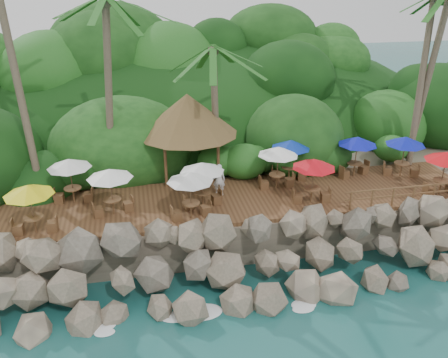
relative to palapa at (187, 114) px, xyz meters
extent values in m
plane|color=#19514F|center=(1.30, -9.46, -5.79)|extent=(140.00, 140.00, 0.00)
cube|color=gray|center=(1.30, 6.54, -4.74)|extent=(32.00, 25.20, 2.10)
ellipsoid|color=#143811|center=(1.30, 14.04, -5.79)|extent=(44.80, 28.00, 15.40)
cube|color=brown|center=(1.30, -3.46, -3.59)|extent=(26.00, 5.00, 0.20)
ellipsoid|color=white|center=(-7.70, -9.16, -5.76)|extent=(1.20, 0.80, 0.06)
ellipsoid|color=white|center=(-4.70, -9.16, -5.76)|extent=(1.20, 0.80, 0.06)
ellipsoid|color=white|center=(-1.70, -9.16, -5.76)|extent=(1.20, 0.80, 0.06)
ellipsoid|color=white|center=(1.30, -9.16, -5.76)|extent=(1.20, 0.80, 0.06)
ellipsoid|color=white|center=(4.30, -9.16, -5.76)|extent=(1.20, 0.80, 0.06)
ellipsoid|color=white|center=(7.30, -9.16, -5.76)|extent=(1.20, 0.80, 0.06)
ellipsoid|color=white|center=(10.30, -9.16, -5.76)|extent=(1.20, 0.80, 0.06)
cylinder|color=brown|center=(-8.09, -0.71, 2.67)|extent=(1.18, 1.89, 12.27)
cylinder|color=brown|center=(-3.97, -0.54, 1.23)|extent=(1.15, 1.09, 9.44)
cylinder|color=brown|center=(1.49, -0.09, 0.01)|extent=(0.75, 0.92, 7.02)
ellipsoid|color=#23601E|center=(1.49, -0.09, 3.52)|extent=(6.00, 6.00, 2.40)
cylinder|color=brown|center=(13.19, -0.57, 2.17)|extent=(1.08, 1.81, 11.27)
cylinder|color=brown|center=(13.52, -0.71, 1.38)|extent=(0.77, 1.25, 9.74)
cylinder|color=brown|center=(-1.40, -1.40, -2.29)|extent=(0.16, 0.16, 2.40)
cylinder|color=brown|center=(1.40, -1.40, -2.29)|extent=(0.16, 0.16, 2.40)
cylinder|color=brown|center=(-1.40, 1.40, -2.29)|extent=(0.16, 0.16, 2.40)
cylinder|color=brown|center=(1.40, 1.40, -2.29)|extent=(0.16, 0.16, 2.40)
cone|color=brown|center=(0.00, 0.00, 0.01)|extent=(5.42, 5.42, 2.20)
cylinder|color=brown|center=(12.29, -5.06, -3.12)|extent=(0.08, 0.08, 0.75)
cylinder|color=brown|center=(12.29, -5.06, -2.73)|extent=(0.85, 0.85, 0.05)
cylinder|color=brown|center=(12.29, -5.06, -2.38)|extent=(0.05, 0.05, 2.23)
cone|color=red|center=(12.29, -5.06, -1.41)|extent=(2.13, 2.13, 0.46)
cube|color=brown|center=(11.59, -5.15, -3.26)|extent=(0.48, 0.48, 0.47)
cylinder|color=brown|center=(5.47, -4.65, -3.12)|extent=(0.08, 0.08, 0.75)
cylinder|color=brown|center=(5.47, -4.65, -2.73)|extent=(0.85, 0.85, 0.05)
cylinder|color=brown|center=(5.47, -4.65, -2.38)|extent=(0.05, 0.05, 2.23)
cone|color=red|center=(5.47, -4.65, -1.41)|extent=(2.13, 2.13, 0.46)
cube|color=brown|center=(4.76, -4.56, -3.26)|extent=(0.48, 0.48, 0.47)
cube|color=brown|center=(6.17, -4.74, -3.26)|extent=(0.48, 0.48, 0.47)
cylinder|color=brown|center=(-4.12, -3.97, -3.12)|extent=(0.08, 0.08, 0.75)
cylinder|color=brown|center=(-4.12, -3.97, -2.73)|extent=(0.85, 0.85, 0.05)
cylinder|color=brown|center=(-4.12, -3.97, -2.38)|extent=(0.05, 0.05, 2.23)
cone|color=white|center=(-4.12, -3.97, -1.41)|extent=(2.13, 2.13, 0.46)
cube|color=brown|center=(-4.81, -4.14, -3.26)|extent=(0.52, 0.52, 0.47)
cube|color=brown|center=(-3.43, -3.80, -3.26)|extent=(0.52, 0.52, 0.47)
cylinder|color=brown|center=(8.98, -2.07, -3.12)|extent=(0.08, 0.08, 0.75)
cylinder|color=brown|center=(8.98, -2.07, -2.73)|extent=(0.85, 0.85, 0.05)
cylinder|color=brown|center=(8.98, -2.07, -2.38)|extent=(0.05, 0.05, 2.23)
cone|color=#0C14A8|center=(8.98, -2.07, -1.41)|extent=(2.13, 2.13, 0.46)
cube|color=brown|center=(8.30, -2.29, -3.26)|extent=(0.53, 0.53, 0.47)
cube|color=brown|center=(9.66, -1.86, -3.26)|extent=(0.53, 0.53, 0.47)
cylinder|color=brown|center=(-6.06, -2.34, -3.12)|extent=(0.08, 0.08, 0.75)
cylinder|color=brown|center=(-6.06, -2.34, -2.73)|extent=(0.85, 0.85, 0.05)
cylinder|color=brown|center=(-6.06, -2.34, -2.38)|extent=(0.05, 0.05, 2.23)
cone|color=silver|center=(-6.06, -2.34, -1.41)|extent=(2.13, 2.13, 0.46)
cube|color=brown|center=(-6.77, -2.27, -3.26)|extent=(0.46, 0.46, 0.47)
cube|color=brown|center=(-5.35, -2.40, -3.26)|extent=(0.46, 0.46, 0.47)
cylinder|color=brown|center=(4.29, -2.72, -3.12)|extent=(0.08, 0.08, 0.75)
cylinder|color=brown|center=(4.29, -2.72, -2.73)|extent=(0.85, 0.85, 0.05)
cylinder|color=brown|center=(4.29, -2.72, -2.38)|extent=(0.05, 0.05, 2.23)
cone|color=white|center=(4.29, -2.72, -1.41)|extent=(2.13, 2.13, 0.46)
cube|color=brown|center=(3.58, -2.72, -3.26)|extent=(0.43, 0.43, 0.47)
cube|color=brown|center=(5.00, -2.71, -3.26)|extent=(0.43, 0.43, 0.47)
cylinder|color=brown|center=(-7.44, -5.06, -3.12)|extent=(0.08, 0.08, 0.75)
cylinder|color=brown|center=(-7.44, -5.06, -2.73)|extent=(0.85, 0.85, 0.05)
cylinder|color=brown|center=(-7.44, -5.06, -2.38)|extent=(0.05, 0.05, 2.23)
cone|color=yellow|center=(-7.44, -5.06, -1.41)|extent=(2.13, 2.13, 0.46)
cube|color=brown|center=(-8.15, -5.06, -3.26)|extent=(0.43, 0.43, 0.47)
cube|color=brown|center=(-6.73, -5.06, -3.26)|extent=(0.43, 0.43, 0.47)
cylinder|color=brown|center=(-0.57, -5.06, -3.12)|extent=(0.08, 0.08, 0.75)
cylinder|color=brown|center=(-0.57, -5.06, -2.73)|extent=(0.85, 0.85, 0.05)
cylinder|color=brown|center=(-0.57, -5.06, -2.38)|extent=(0.05, 0.05, 2.23)
cone|color=silver|center=(-0.57, -5.06, -1.41)|extent=(2.13, 2.13, 0.46)
cube|color=brown|center=(-1.27, -5.19, -3.26)|extent=(0.50, 0.50, 0.47)
cube|color=brown|center=(0.13, -4.93, -3.26)|extent=(0.50, 0.50, 0.47)
cylinder|color=brown|center=(5.25, -1.86, -3.12)|extent=(0.08, 0.08, 0.75)
cylinder|color=brown|center=(5.25, -1.86, -2.73)|extent=(0.85, 0.85, 0.05)
cylinder|color=brown|center=(5.25, -1.86, -2.38)|extent=(0.05, 0.05, 2.23)
cone|color=#0B2A98|center=(5.25, -1.86, -1.41)|extent=(2.13, 2.13, 0.46)
cube|color=brown|center=(4.57, -1.66, -3.26)|extent=(0.53, 0.53, 0.47)
cube|color=brown|center=(5.93, -2.07, -3.26)|extent=(0.53, 0.53, 0.47)
cylinder|color=brown|center=(0.14, -4.04, -3.12)|extent=(0.08, 0.08, 0.75)
cylinder|color=brown|center=(0.14, -4.04, -2.73)|extent=(0.85, 0.85, 0.05)
cylinder|color=brown|center=(0.14, -4.04, -2.38)|extent=(0.05, 0.05, 2.23)
cone|color=silver|center=(0.14, -4.04, -1.41)|extent=(2.13, 2.13, 0.46)
cube|color=brown|center=(-0.56, -4.17, -3.26)|extent=(0.50, 0.50, 0.47)
cube|color=brown|center=(0.83, -3.90, -3.26)|extent=(0.50, 0.50, 0.47)
cylinder|color=brown|center=(11.54, -2.58, -3.12)|extent=(0.08, 0.08, 0.75)
cylinder|color=brown|center=(11.54, -2.58, -2.73)|extent=(0.85, 0.85, 0.05)
cylinder|color=brown|center=(11.54, -2.58, -2.38)|extent=(0.05, 0.05, 2.23)
cone|color=#0C17A7|center=(11.54, -2.58, -1.41)|extent=(2.13, 2.13, 0.46)
cube|color=brown|center=(10.88, -2.31, -3.26)|extent=(0.56, 0.56, 0.47)
cube|color=brown|center=(12.20, -2.85, -3.26)|extent=(0.56, 0.56, 0.47)
cylinder|color=brown|center=(7.00, -5.81, -2.99)|extent=(0.10, 0.10, 1.00)
cylinder|color=brown|center=(8.10, -5.81, -2.99)|extent=(0.10, 0.10, 1.00)
cylinder|color=brown|center=(9.20, -5.81, -2.99)|extent=(0.10, 0.10, 1.00)
cylinder|color=brown|center=(10.30, -5.81, -2.99)|extent=(0.10, 0.10, 1.00)
cylinder|color=brown|center=(11.40, -5.81, -2.99)|extent=(0.10, 0.10, 1.00)
cube|color=brown|center=(10.85, -5.81, -2.54)|extent=(8.30, 0.06, 0.06)
cube|color=brown|center=(10.85, -5.81, -2.94)|extent=(8.30, 0.06, 0.06)
imported|color=silver|center=(1.15, -2.93, -2.64)|extent=(0.71, 0.57, 1.69)
camera|label=1|loc=(-2.81, -24.02, 7.08)|focal=37.34mm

